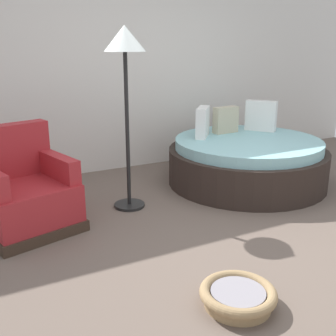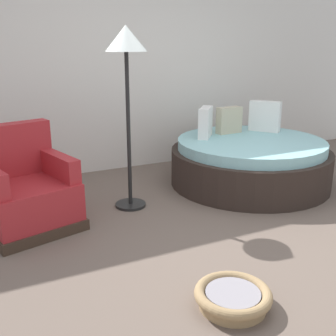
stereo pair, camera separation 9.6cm
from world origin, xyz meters
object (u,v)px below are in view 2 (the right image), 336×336
object	(u,v)px
round_daybed	(249,161)
floor_lamp	(126,57)
pet_basket	(233,297)
red_armchair	(25,193)

from	to	relation	value
round_daybed	floor_lamp	xyz separation A→B (m)	(-1.58, -0.07, 1.25)
pet_basket	red_armchair	bearing A→B (deg)	118.55
red_armchair	pet_basket	world-z (taller)	red_armchair
round_daybed	pet_basket	size ratio (longest dim) A/B	3.74
round_daybed	red_armchair	xyz separation A→B (m)	(-2.62, -0.10, 0.05)
red_armchair	pet_basket	bearing A→B (deg)	-61.45
floor_lamp	red_armchair	bearing A→B (deg)	-177.88
red_armchair	floor_lamp	bearing A→B (deg)	2.12
red_armchair	floor_lamp	world-z (taller)	floor_lamp
round_daybed	red_armchair	distance (m)	2.63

